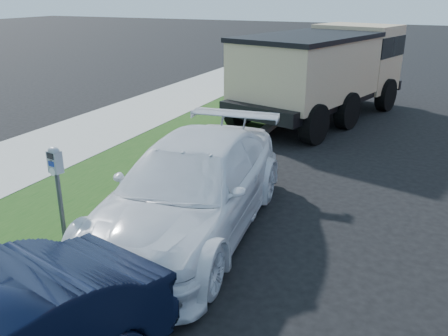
% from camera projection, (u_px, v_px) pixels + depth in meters
% --- Properties ---
extents(ground, '(120.00, 120.00, 0.00)m').
position_uv_depth(ground, '(281.00, 263.00, 7.24)').
color(ground, black).
rests_on(ground, ground).
extents(streetside, '(6.12, 50.00, 0.15)m').
position_uv_depth(streetside, '(79.00, 166.00, 11.05)').
color(streetside, '#999991').
rests_on(streetside, ground).
extents(parking_meter, '(0.24, 0.18, 1.58)m').
position_uv_depth(parking_meter, '(57.00, 174.00, 7.19)').
color(parking_meter, '#3F4247').
rests_on(parking_meter, ground).
extents(white_wagon, '(2.78, 5.65, 1.58)m').
position_uv_depth(white_wagon, '(192.00, 188.00, 7.99)').
color(white_wagon, white).
rests_on(white_wagon, ground).
extents(dump_truck, '(4.48, 7.64, 2.82)m').
position_uv_depth(dump_truck, '(326.00, 68.00, 15.23)').
color(dump_truck, black).
rests_on(dump_truck, ground).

